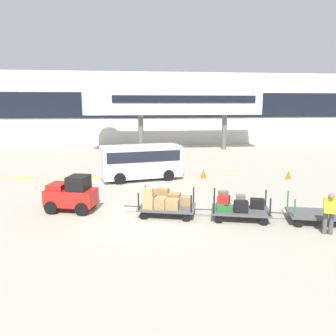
% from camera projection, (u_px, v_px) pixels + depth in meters
% --- Properties ---
extents(ground_plane, '(120.00, 120.00, 0.00)m').
position_uv_depth(ground_plane, '(149.00, 215.00, 14.10)').
color(ground_plane, '#A8A08E').
extents(apron_lead_line, '(17.48, 1.25, 0.01)m').
position_uv_depth(apron_lead_line, '(103.00, 177.00, 21.42)').
color(apron_lead_line, yellow).
rests_on(apron_lead_line, ground_plane).
extents(terminal_building, '(52.65, 2.51, 8.12)m').
position_uv_depth(terminal_building, '(132.00, 109.00, 38.65)').
color(terminal_building, silver).
rests_on(terminal_building, ground_plane).
extents(jet_bridge, '(17.60, 3.00, 6.16)m').
position_uv_depth(jet_bridge, '(166.00, 102.00, 33.08)').
color(jet_bridge, silver).
rests_on(jet_bridge, ground_plane).
extents(baggage_tug, '(2.32, 1.70, 1.58)m').
position_uv_depth(baggage_tug, '(72.00, 194.00, 14.52)').
color(baggage_tug, red).
rests_on(baggage_tug, ground_plane).
extents(baggage_cart_lead, '(3.08, 1.97, 1.25)m').
position_uv_depth(baggage_cart_lead, '(165.00, 202.00, 14.00)').
color(baggage_cart_lead, '#4C4C4F').
rests_on(baggage_cart_lead, ground_plane).
extents(baggage_cart_middle, '(3.08, 1.97, 1.10)m').
position_uv_depth(baggage_cart_middle, '(238.00, 206.00, 13.55)').
color(baggage_cart_middle, '#4C4C4F').
rests_on(baggage_cart_middle, ground_plane).
extents(baggage_cart_tail, '(3.08, 1.97, 1.10)m').
position_uv_depth(baggage_cart_tail, '(318.00, 214.00, 13.12)').
color(baggage_cart_tail, '#4C4C4F').
rests_on(baggage_cart_tail, ground_plane).
extents(baggage_handler, '(0.54, 0.55, 1.56)m').
position_uv_depth(baggage_handler, '(329.00, 211.00, 11.84)').
color(baggage_handler, '#4C4C4C').
rests_on(baggage_handler, ground_plane).
extents(shuttle_van, '(5.07, 2.77, 2.10)m').
position_uv_depth(shuttle_van, '(141.00, 160.00, 20.62)').
color(shuttle_van, silver).
rests_on(shuttle_van, ground_plane).
extents(safety_cone_near, '(0.36, 0.36, 0.55)m').
position_uv_depth(safety_cone_near, '(288.00, 175.00, 20.87)').
color(safety_cone_near, '#EA590F').
rests_on(safety_cone_near, ground_plane).
extents(safety_cone_far, '(0.36, 0.36, 0.55)m').
position_uv_depth(safety_cone_far, '(203.00, 174.00, 21.20)').
color(safety_cone_far, '#EA590F').
rests_on(safety_cone_far, ground_plane).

